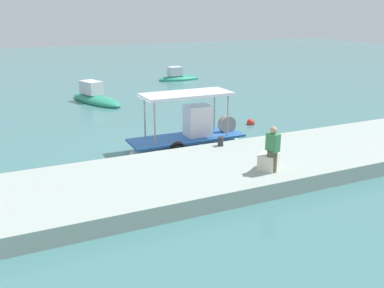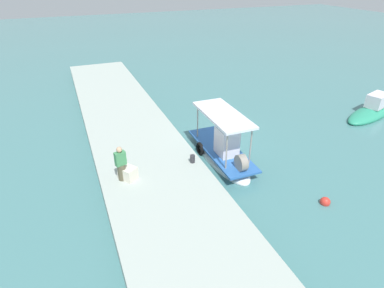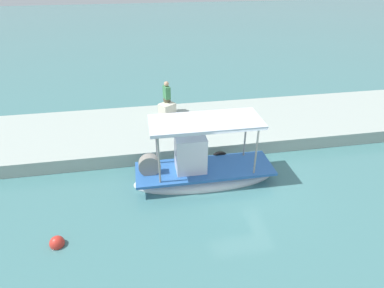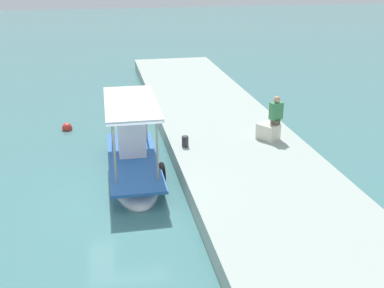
% 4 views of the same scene
% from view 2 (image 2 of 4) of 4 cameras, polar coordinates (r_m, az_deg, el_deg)
% --- Properties ---
extents(ground_plane, '(120.00, 120.00, 0.00)m').
position_cam_2_polar(ground_plane, '(18.29, 4.53, -0.20)').
color(ground_plane, '#447A7C').
extents(dock_quay, '(36.00, 4.87, 0.59)m').
position_cam_2_polar(dock_quay, '(16.89, -8.67, -1.99)').
color(dock_quay, '#A5B1A8').
rests_on(dock_quay, ground_plane).
extents(main_fishing_boat, '(5.43, 1.80, 2.91)m').
position_cam_2_polar(main_fishing_boat, '(16.77, 5.35, -1.35)').
color(main_fishing_boat, white).
rests_on(main_fishing_boat, ground_plane).
extents(fisherman_near_bollard, '(0.44, 0.51, 1.64)m').
position_cam_2_polar(fisherman_near_bollard, '(14.31, -12.45, -3.66)').
color(fisherman_near_bollard, brown).
rests_on(fisherman_near_bollard, dock_quay).
extents(mooring_bollard, '(0.24, 0.24, 0.39)m').
position_cam_2_polar(mooring_bollard, '(15.47, 0.09, -2.63)').
color(mooring_bollard, '#2D2D33').
rests_on(mooring_bollard, dock_quay).
extents(cargo_crate, '(0.93, 0.89, 0.57)m').
position_cam_2_polar(cargo_crate, '(14.56, -11.29, -5.06)').
color(cargo_crate, beige).
rests_on(cargo_crate, dock_quay).
extents(marker_buoy, '(0.44, 0.44, 0.44)m').
position_cam_2_polar(marker_buoy, '(15.04, 22.51, -9.46)').
color(marker_buoy, red).
rests_on(marker_buoy, ground_plane).
extents(moored_boat_mid, '(3.15, 5.61, 1.63)m').
position_cam_2_polar(moored_boat_mid, '(25.16, 29.26, 5.12)').
color(moored_boat_mid, '#2B9270').
rests_on(moored_boat_mid, ground_plane).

